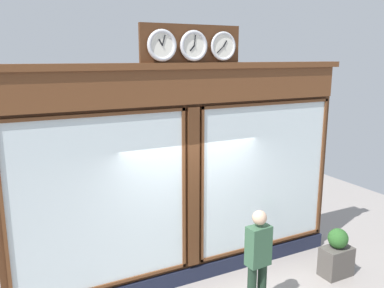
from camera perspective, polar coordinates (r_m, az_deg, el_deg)
shop_facade at (r=6.82m, az=-0.49°, el=-4.42°), size 6.16×0.42×4.39m
pedestrian at (r=6.35m, az=9.39°, el=-15.73°), size 0.37×0.24×1.69m
planter_box at (r=7.99m, az=19.85°, el=-15.47°), size 0.56×0.36×0.54m
planter_shrub at (r=7.79m, az=20.10°, el=-12.52°), size 0.36×0.36×0.36m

